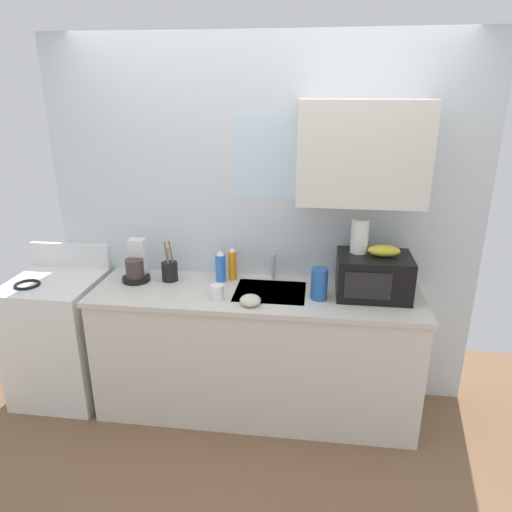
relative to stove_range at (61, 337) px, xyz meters
name	(u,v)px	position (x,y,z in m)	size (l,w,h in m)	color
kitchen_wall_assembly	(278,214)	(1.54, 0.31, 0.89)	(2.93, 0.42, 2.50)	silver
counter_unit	(256,351)	(1.43, 0.00, 0.00)	(2.16, 0.63, 0.90)	silver
sink_faucet	(274,266)	(1.52, 0.24, 0.53)	(0.03, 0.03, 0.18)	#B2B5BA
stove_range	(61,337)	(0.00, 0.00, 0.00)	(0.60, 0.60, 1.08)	white
microwave	(373,276)	(2.17, 0.04, 0.58)	(0.46, 0.35, 0.27)	black
banana_bunch	(384,251)	(2.22, 0.05, 0.75)	(0.20, 0.11, 0.07)	gold
paper_towel_roll	(360,236)	(2.07, 0.10, 0.82)	(0.11, 0.11, 0.22)	white
coffee_maker	(137,265)	(0.58, 0.10, 0.55)	(0.19, 0.21, 0.28)	black
dish_soap_bottle_orange	(233,264)	(1.24, 0.19, 0.56)	(0.06, 0.06, 0.24)	orange
dish_soap_bottle_blue	(221,267)	(1.16, 0.15, 0.55)	(0.07, 0.07, 0.23)	blue
cereal_canister	(319,284)	(1.83, -0.05, 0.54)	(0.10, 0.10, 0.20)	#2659A5
mug_white	(217,292)	(1.20, -0.14, 0.49)	(0.08, 0.08, 0.10)	white
utensil_crock	(170,271)	(0.81, 0.12, 0.51)	(0.11, 0.11, 0.29)	black
small_bowl	(250,300)	(1.42, -0.20, 0.47)	(0.13, 0.13, 0.07)	beige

